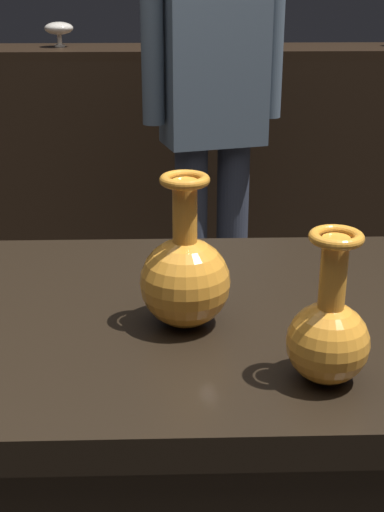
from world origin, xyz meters
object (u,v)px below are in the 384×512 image
object	(u,v)px
vase_tall_behind	(328,333)
shelf_vase_left	(59,29)
visitor_center_back	(213,100)
shelf_vase_center	(179,35)
vase_centerpiece	(185,277)

from	to	relation	value
vase_tall_behind	shelf_vase_left	xyz separation A→B (m)	(-0.68, 2.42, 0.20)
vase_tall_behind	shelf_vase_left	distance (m)	2.52
shelf_vase_left	visitor_center_back	xyz separation A→B (m)	(0.62, -0.91, -0.16)
visitor_center_back	vase_tall_behind	bearing A→B (deg)	76.70
shelf_vase_left	shelf_vase_center	bearing A→B (deg)	-0.46
shelf_vase_center	visitor_center_back	bearing A→B (deg)	-83.76
shelf_vase_left	visitor_center_back	bearing A→B (deg)	-55.74
shelf_vase_center	vase_tall_behind	bearing A→B (deg)	-86.33
vase_centerpiece	shelf_vase_left	world-z (taller)	shelf_vase_left
vase_tall_behind	shelf_vase_left	world-z (taller)	shelf_vase_left
vase_centerpiece	shelf_vase_center	distance (m)	2.26
vase_tall_behind	visitor_center_back	size ratio (longest dim) A/B	0.13
shelf_vase_left	vase_tall_behind	bearing A→B (deg)	-74.41
vase_centerpiece	shelf_vase_center	world-z (taller)	shelf_vase_center
vase_centerpiece	vase_tall_behind	xyz separation A→B (m)	(0.18, -0.16, -0.01)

